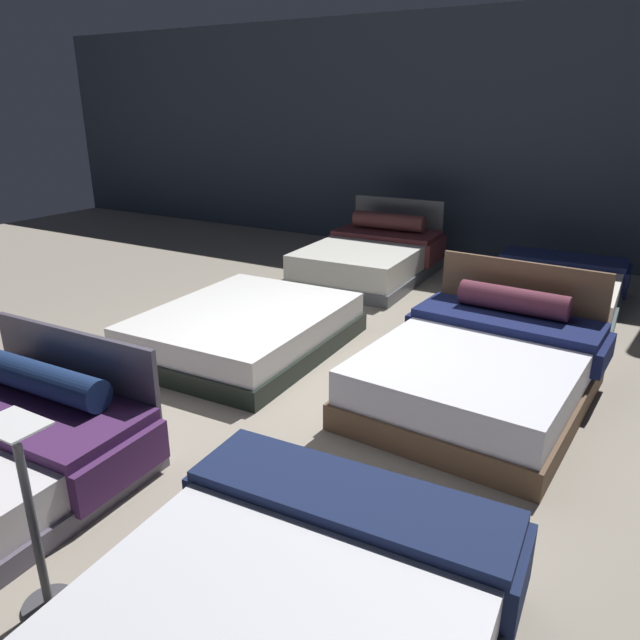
{
  "coord_description": "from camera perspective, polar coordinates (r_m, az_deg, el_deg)",
  "views": [
    {
      "loc": [
        2.22,
        -3.89,
        2.25
      ],
      "look_at": [
        -0.4,
        0.53,
        0.36
      ],
      "focal_mm": 33.51,
      "sensor_mm": 36.0,
      "label": 1
    }
  ],
  "objects": [
    {
      "name": "ground_plane",
      "position": [
        5.02,
        0.81,
        -6.59
      ],
      "size": [
        18.0,
        18.0,
        0.02
      ],
      "primitive_type": "cube",
      "color": "gray"
    },
    {
      "name": "bed_2",
      "position": [
        5.75,
        -7.14,
        -0.9
      ],
      "size": [
        1.69,
        2.11,
        0.4
      ],
      "rotation": [
        0.0,
        0.0,
        0.04
      ],
      "color": "black",
      "rests_on": "ground_plane"
    },
    {
      "name": "showroom_back_wall",
      "position": [
        9.33,
        17.49,
        16.22
      ],
      "size": [
        18.0,
        0.06,
        3.5
      ],
      "primitive_type": "cube",
      "color": "#333D4C",
      "rests_on": "ground_plane"
    },
    {
      "name": "bed_5",
      "position": [
        7.43,
        21.3,
        2.78
      ],
      "size": [
        1.54,
        2.04,
        0.45
      ],
      "rotation": [
        0.0,
        0.0,
        0.02
      ],
      "color": "#4B5B5F",
      "rests_on": "ground_plane"
    },
    {
      "name": "bed_3",
      "position": [
        4.88,
        15.13,
        -4.6
      ],
      "size": [
        1.7,
        2.1,
        0.95
      ],
      "rotation": [
        0.0,
        0.0,
        -0.06
      ],
      "color": "brown",
      "rests_on": "ground_plane"
    },
    {
      "name": "price_sign",
      "position": [
        3.15,
        -25.45,
        -18.53
      ],
      "size": [
        0.28,
        0.24,
        0.99
      ],
      "color": "#3F3F44",
      "rests_on": "ground_plane"
    },
    {
      "name": "bed_4",
      "position": [
        8.11,
        4.89,
        5.93
      ],
      "size": [
        1.56,
        2.21,
        0.93
      ],
      "rotation": [
        0.0,
        0.0,
        0.04
      ],
      "color": "#4A4E54",
      "rests_on": "ground_plane"
    }
  ]
}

